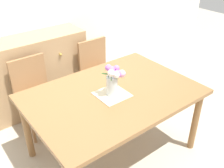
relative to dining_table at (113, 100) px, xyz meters
name	(u,v)px	position (x,y,z in m)	size (l,w,h in m)	color
ground_plane	(113,150)	(0.00, 0.00, -0.69)	(12.00, 12.00, 0.00)	#B7AD99
dining_table	(113,100)	(0.00, 0.00, 0.00)	(1.63, 1.14, 0.77)	olive
chair_left	(34,90)	(-0.45, 0.91, -0.17)	(0.42, 0.42, 0.90)	#9E7047
chair_right	(97,69)	(0.45, 0.91, -0.17)	(0.42, 0.42, 0.90)	#9E7047
dresser	(34,74)	(-0.28, 1.33, -0.19)	(1.40, 0.47, 1.00)	tan
placemat	(112,94)	(-0.03, -0.03, 0.09)	(0.29, 0.29, 0.01)	beige
flower_vase	(114,79)	(-0.02, -0.04, 0.26)	(0.19, 0.18, 0.32)	silver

